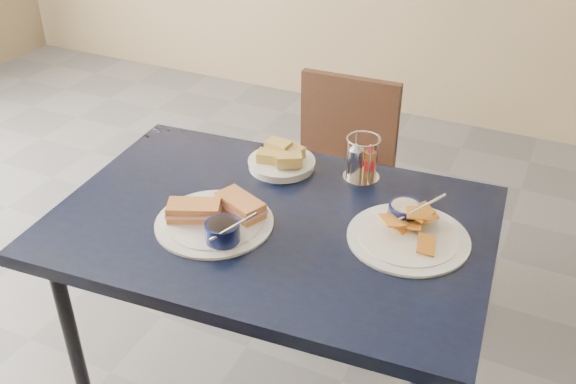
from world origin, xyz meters
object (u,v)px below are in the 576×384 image
at_px(sandwich_plate, 217,218).
at_px(plantain_plate, 408,229).
at_px(chair_far, 340,170).
at_px(bread_basket, 282,160).
at_px(dining_table, 272,239).
at_px(condiment_caddy, 361,161).

height_order(sandwich_plate, plantain_plate, same).
distance_m(chair_far, sandwich_plate, 0.91).
height_order(chair_far, bread_basket, chair_far).
bearing_deg(bread_basket, dining_table, -69.90).
relative_size(chair_far, sandwich_plate, 2.55).
relative_size(dining_table, plantain_plate, 3.89).
xyz_separation_m(sandwich_plate, plantain_plate, (0.47, 0.17, -0.01)).
bearing_deg(plantain_plate, condiment_caddy, 133.70).
relative_size(chair_far, plantain_plate, 2.60).
bearing_deg(condiment_caddy, sandwich_plate, -123.23).
xyz_separation_m(dining_table, condiment_caddy, (0.14, 0.31, 0.12)).
bearing_deg(bread_basket, chair_far, 89.22).
distance_m(plantain_plate, bread_basket, 0.48).
bearing_deg(chair_far, bread_basket, -90.78).
height_order(chair_far, condiment_caddy, condiment_caddy).
bearing_deg(plantain_plate, dining_table, -166.34).
height_order(dining_table, sandwich_plate, sandwich_plate).
bearing_deg(dining_table, bread_basket, 110.10).
relative_size(bread_basket, condiment_caddy, 1.49).
distance_m(dining_table, condiment_caddy, 0.36).
bearing_deg(bread_basket, plantain_plate, -21.39).
height_order(bread_basket, condiment_caddy, condiment_caddy).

